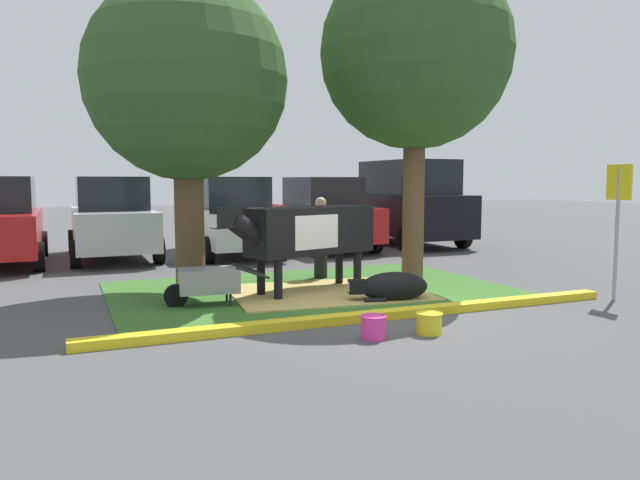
{
  "coord_description": "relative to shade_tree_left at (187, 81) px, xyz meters",
  "views": [
    {
      "loc": [
        -4.12,
        -7.77,
        1.93
      ],
      "look_at": [
        -0.03,
        1.81,
        0.9
      ],
      "focal_mm": 33.83,
      "sensor_mm": 36.0,
      "label": 1
    }
  ],
  "objects": [
    {
      "name": "ground_plane",
      "position": [
        2.15,
        -2.49,
        -3.57
      ],
      "size": [
        80.0,
        80.0,
        0.0
      ],
      "primitive_type": "plane",
      "color": "#4C4C4F"
    },
    {
      "name": "grass_island",
      "position": [
        2.01,
        -0.58,
        -3.56
      ],
      "size": [
        6.8,
        4.52,
        0.02
      ],
      "primitive_type": "cube",
      "color": "#386B28",
      "rests_on": "ground"
    },
    {
      "name": "curb_yellow",
      "position": [
        2.01,
        -2.99,
        -3.51
      ],
      "size": [
        8.0,
        0.24,
        0.12
      ],
      "primitive_type": "cube",
      "color": "yellow",
      "rests_on": "ground"
    },
    {
      "name": "hay_bedding",
      "position": [
        2.12,
        -0.98,
        -3.55
      ],
      "size": [
        3.42,
        2.7,
        0.04
      ],
      "primitive_type": "cube",
      "rotation": [
        0.0,
        0.0,
        -0.1
      ],
      "color": "tan",
      "rests_on": "ground"
    },
    {
      "name": "shade_tree_left",
      "position": [
        0.0,
        0.0,
        0.0
      ],
      "size": [
        3.37,
        3.37,
        5.29
      ],
      "color": "brown",
      "rests_on": "ground"
    },
    {
      "name": "shade_tree_right",
      "position": [
        4.01,
        -0.66,
        0.63
      ],
      "size": [
        3.48,
        3.48,
        5.97
      ],
      "color": "brown",
      "rests_on": "ground"
    },
    {
      "name": "cow_holstein",
      "position": [
        1.8,
        -0.81,
        -2.5
      ],
      "size": [
        3.06,
        1.32,
        1.53
      ],
      "color": "black",
      "rests_on": "ground"
    },
    {
      "name": "calf_lying",
      "position": [
        2.82,
        -1.98,
        -3.33
      ],
      "size": [
        1.33,
        0.73,
        0.48
      ],
      "color": "black",
      "rests_on": "ground"
    },
    {
      "name": "person_handler",
      "position": [
        2.66,
        0.56,
        -2.71
      ],
      "size": [
        0.44,
        0.36,
        1.61
      ],
      "color": "black",
      "rests_on": "ground"
    },
    {
      "name": "wheelbarrow",
      "position": [
        0.03,
        -1.15,
        -3.19
      ],
      "size": [
        1.62,
        0.7,
        0.63
      ],
      "color": "gray",
      "rests_on": "ground"
    },
    {
      "name": "parking_sign",
      "position": [
        6.15,
        -3.31,
        -2.03
      ],
      "size": [
        0.06,
        0.44,
        2.18
      ],
      "color": "#99999E",
      "rests_on": "ground"
    },
    {
      "name": "bucket_pink",
      "position": [
        1.47,
        -3.88,
        -3.42
      ],
      "size": [
        0.33,
        0.33,
        0.29
      ],
      "color": "#EA3893",
      "rests_on": "ground"
    },
    {
      "name": "bucket_yellow",
      "position": [
        2.23,
        -3.94,
        -3.43
      ],
      "size": [
        0.34,
        0.34,
        0.27
      ],
      "color": "yellow",
      "rests_on": "ground"
    },
    {
      "name": "sedan_silver",
      "position": [
        -0.87,
        5.4,
        -2.59
      ],
      "size": [
        2.02,
        4.4,
        2.02
      ],
      "color": "silver",
      "rests_on": "ground"
    },
    {
      "name": "hatchback_white",
      "position": [
        2.0,
        4.99,
        -2.59
      ],
      "size": [
        2.02,
        4.4,
        2.02
      ],
      "color": "silver",
      "rests_on": "ground"
    },
    {
      "name": "sedan_blue",
      "position": [
        4.73,
        5.26,
        -2.59
      ],
      "size": [
        2.02,
        4.4,
        2.02
      ],
      "color": "red",
      "rests_on": "ground"
    },
    {
      "name": "suv_black",
      "position": [
        7.57,
        5.39,
        -2.3
      ],
      "size": [
        2.12,
        4.6,
        2.52
      ],
      "color": "black",
      "rests_on": "ground"
    }
  ]
}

